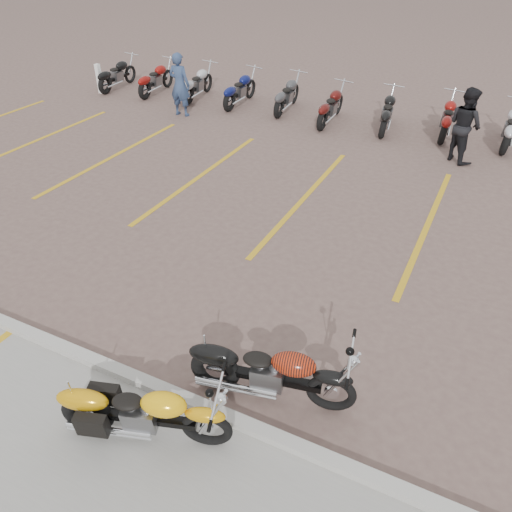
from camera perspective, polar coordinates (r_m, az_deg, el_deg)
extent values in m
plane|color=#715A51|center=(8.24, -4.94, -4.85)|extent=(100.00, 100.00, 0.00)
cube|color=#ADAAA3|center=(7.05, -13.51, -13.49)|extent=(60.00, 0.18, 0.12)
torus|color=black|center=(6.10, -5.54, -18.92)|extent=(0.61, 0.28, 0.60)
torus|color=black|center=(6.51, -18.49, -16.58)|extent=(0.66, 0.35, 0.64)
cube|color=black|center=(6.23, -12.33, -17.50)|extent=(1.18, 0.48, 0.09)
cube|color=slate|center=(6.20, -12.82, -17.10)|extent=(0.46, 0.39, 0.32)
ellipsoid|color=#FFB90D|center=(5.90, -10.27, -15.90)|extent=(0.60, 0.45, 0.28)
ellipsoid|color=black|center=(6.05, -14.22, -15.44)|extent=(0.42, 0.34, 0.11)
torus|color=black|center=(6.45, 8.59, -15.17)|extent=(0.64, 0.23, 0.63)
torus|color=black|center=(6.66, -4.58, -12.81)|extent=(0.69, 0.30, 0.67)
cube|color=black|center=(6.47, 1.87, -13.71)|extent=(1.25, 0.37, 0.10)
cube|color=slate|center=(6.43, 1.45, -13.29)|extent=(0.46, 0.37, 0.33)
ellipsoid|color=black|center=(6.18, 4.43, -11.98)|extent=(0.61, 0.42, 0.29)
ellipsoid|color=black|center=(6.27, 0.35, -11.52)|extent=(0.42, 0.32, 0.12)
imported|color=navy|center=(16.48, -8.72, 18.79)|extent=(0.71, 0.48, 1.90)
imported|color=black|center=(13.85, 22.76, 13.63)|extent=(1.14, 1.13, 1.86)
cube|color=white|center=(19.63, -17.48, 18.77)|extent=(0.16, 0.16, 1.00)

